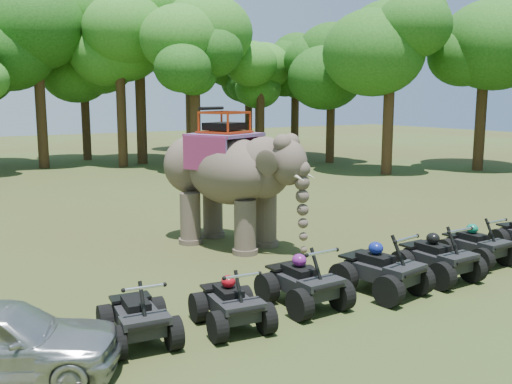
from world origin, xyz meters
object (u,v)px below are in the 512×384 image
at_px(atv_1, 231,297).
at_px(atv_2, 304,275).
at_px(atv_3, 382,263).
at_px(elephant, 228,177).
at_px(atv_4, 438,251).
at_px(atv_0, 138,309).
at_px(atv_5, 477,240).

distance_m(atv_1, atv_2, 1.75).
relative_size(atv_2, atv_3, 0.95).
relative_size(elephant, atv_1, 2.93).
bearing_deg(atv_3, elephant, 89.33).
relative_size(elephant, atv_4, 2.60).
height_order(atv_1, atv_3, atv_3).
bearing_deg(atv_1, atv_3, 5.73).
height_order(atv_2, atv_4, atv_4).
xyz_separation_m(elephant, atv_1, (-2.81, -5.15, -1.34)).
distance_m(atv_2, atv_4, 3.62).
height_order(atv_0, atv_3, atv_3).
distance_m(atv_3, atv_4, 1.76).
xyz_separation_m(atv_2, atv_3, (1.85, -0.26, 0.03)).
xyz_separation_m(elephant, atv_2, (-1.07, -4.99, -1.28)).
bearing_deg(atv_0, elephant, 54.44).
height_order(atv_2, atv_5, atv_2).
xyz_separation_m(atv_2, atv_4, (3.61, -0.24, 0.01)).
height_order(elephant, atv_4, elephant).
relative_size(atv_2, atv_5, 1.05).
bearing_deg(atv_4, atv_2, 175.59).
bearing_deg(atv_2, atv_5, 0.41).
distance_m(atv_1, atv_3, 3.59).
height_order(atv_2, atv_3, atv_3).
bearing_deg(atv_4, atv_5, 10.19).
bearing_deg(elephant, atv_2, -125.26).
distance_m(atv_0, atv_4, 7.02).
distance_m(atv_0, atv_3, 5.26).
height_order(atv_0, atv_2, atv_2).
height_order(elephant, atv_5, elephant).
distance_m(atv_0, atv_2, 3.40).
xyz_separation_m(atv_3, atv_4, (1.76, 0.01, -0.02)).
xyz_separation_m(atv_2, atv_5, (5.44, 0.10, -0.03)).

